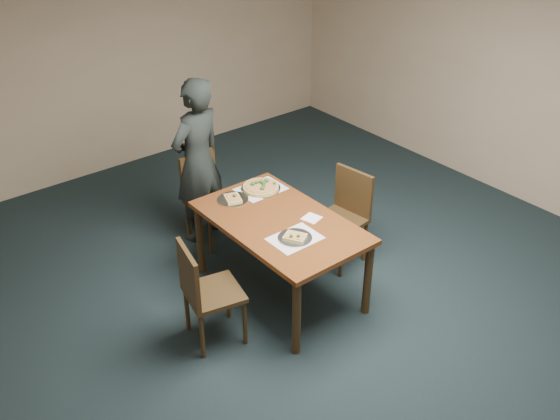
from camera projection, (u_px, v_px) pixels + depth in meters
ground at (354, 328)px, 5.22m from camera, size 8.00×8.00×0.00m
room_shell at (369, 138)px, 4.32m from camera, size 8.00×8.00×8.00m
dining_table at (280, 229)px, 5.31m from camera, size 0.90×1.50×0.75m
chair_far at (206, 192)px, 6.16m from camera, size 0.46×0.46×0.91m
chair_left at (204, 289)px, 4.84m from camera, size 0.50×0.50×0.91m
chair_right at (345, 212)px, 5.84m from camera, size 0.47×0.47×0.91m
diner at (198, 161)px, 6.02m from camera, size 0.68×0.53×1.67m
placemat_main at (261, 189)px, 5.73m from camera, size 0.42×0.32×0.00m
placemat_near at (295, 238)px, 5.03m from camera, size 0.40×0.30×0.00m
pizza_pan at (261, 187)px, 5.72m from camera, size 0.36×0.36×0.08m
slice_plate_near at (295, 237)px, 5.02m from camera, size 0.28×0.28×0.06m
slice_plate_far at (233, 199)px, 5.55m from camera, size 0.28×0.28×0.06m
napkin at (312, 218)px, 5.29m from camera, size 0.17×0.17×0.01m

